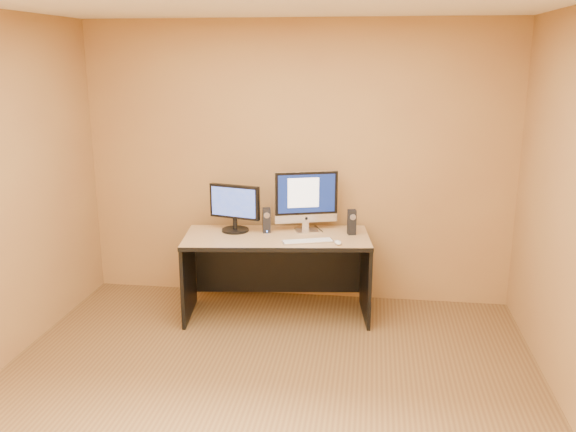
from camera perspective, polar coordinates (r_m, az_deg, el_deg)
The scene contains 11 objects.
floor at distance 4.29m, azimuth -2.74°, elevation -17.25°, with size 4.00×4.00×0.00m, color brown.
walls at distance 3.76m, azimuth -2.98°, elevation -0.22°, with size 4.00×4.00×2.60m, color #9E763F, non-canonical shape.
desk at distance 5.44m, azimuth -1.04°, elevation -5.65°, with size 1.61×0.70×0.74m, color tan, non-canonical shape.
imac at distance 5.41m, azimuth 1.76°, elevation 1.41°, with size 0.57×0.21×0.55m, color silver, non-canonical shape.
second_monitor at distance 5.44m, azimuth -5.01°, elevation 0.72°, with size 0.48×0.24×0.42m, color black, non-canonical shape.
speaker_left at distance 5.41m, azimuth -2.02°, elevation -0.41°, with size 0.07×0.07×0.22m, color black, non-canonical shape.
speaker_right at distance 5.38m, azimuth 5.99°, elevation -0.58°, with size 0.07×0.07×0.22m, color black, non-canonical shape.
keyboard at distance 5.15m, azimuth 1.85°, elevation -2.37°, with size 0.43×0.12×0.02m, color silver.
mouse at distance 5.10m, azimuth 4.70°, elevation -2.47°, with size 0.06×0.10×0.04m, color silver.
cable_a at distance 5.55m, azimuth 2.88°, elevation -1.17°, with size 0.01×0.01×0.22m, color black.
cable_b at distance 5.55m, azimuth 1.19°, elevation -1.15°, with size 0.01×0.01×0.18m, color black.
Camera 1 is at (0.69, -3.57, 2.27)m, focal length 38.00 mm.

